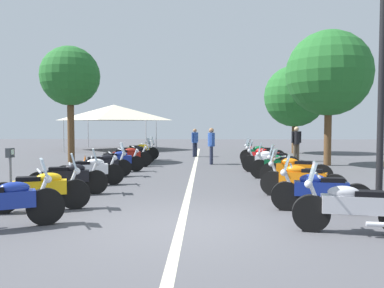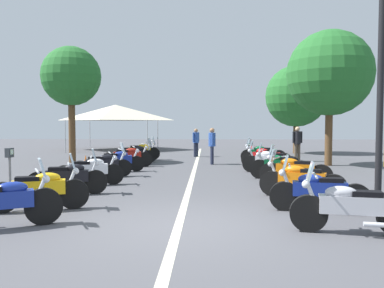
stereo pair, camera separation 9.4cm
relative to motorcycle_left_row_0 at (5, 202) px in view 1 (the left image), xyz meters
name	(u,v)px [view 1 (the left image)]	position (x,y,z in m)	size (l,w,h in m)	color
ground_plane	(181,226)	(0.29, -3.08, -0.48)	(80.00, 80.00, 0.00)	#4C4C51
lane_centre_stripe	(193,175)	(7.37, -3.08, -0.48)	(30.01, 0.16, 0.01)	beige
motorcycle_left_row_0	(5,202)	(0.00, 0.00, 0.00)	(1.11, 1.90, 1.23)	black
motorcycle_left_row_1	(42,189)	(1.43, -0.05, -0.01)	(0.93, 1.99, 1.21)	black
motorcycle_left_row_2	(69,177)	(3.32, 0.02, -0.01)	(0.81, 2.01, 1.21)	black
motorcycle_left_row_3	(90,171)	(4.87, -0.07, -0.02)	(0.92, 1.99, 1.00)	black
motorcycle_left_row_4	(103,164)	(6.66, 0.01, -0.02)	(1.02, 1.95, 1.19)	black
motorcycle_left_row_5	(116,160)	(8.18, -0.13, -0.03)	(0.92, 2.08, 0.98)	black
motorcycle_left_row_6	(127,156)	(9.94, -0.19, -0.02)	(0.86, 2.12, 1.00)	black
motorcycle_left_row_7	(135,153)	(11.65, -0.25, -0.02)	(0.99, 1.89, 1.19)	black
motorcycle_left_row_8	(139,151)	(13.21, -0.17, -0.01)	(0.84, 2.03, 1.21)	black
motorcycle_right_row_0	(353,206)	(-0.11, -6.00, -0.01)	(0.76, 2.04, 1.21)	black
motorcycle_right_row_1	(319,190)	(1.54, -5.92, -0.02)	(0.76, 2.05, 1.20)	black
motorcycle_right_row_2	(301,179)	(3.12, -5.93, -0.01)	(1.04, 2.02, 1.21)	black
motorcycle_right_row_3	(295,170)	(4.99, -6.19, 0.00)	(0.95, 2.06, 1.23)	black
motorcycle_right_row_4	(279,165)	(6.45, -6.01, -0.01)	(0.80, 2.00, 1.21)	black
motorcycle_right_row_5	(270,160)	(8.23, -5.98, -0.01)	(0.84, 2.13, 1.21)	black
motorcycle_right_row_6	(265,156)	(9.97, -6.06, -0.01)	(0.95, 2.07, 1.21)	black
motorcycle_right_row_7	(262,154)	(11.54, -6.16, -0.01)	(0.86, 2.06, 1.22)	black
street_lamp_twin_globe	(383,39)	(1.87, -7.30, 3.19)	(0.32, 1.22, 5.45)	black
parking_meter	(10,165)	(2.25, 1.02, 0.42)	(0.20, 0.15, 1.29)	slate
traffic_cone_1	(85,163)	(8.74, 1.26, -0.19)	(0.36, 0.36, 0.61)	orange
bystander_0	(195,140)	(15.31, -2.96, 0.44)	(0.43, 0.37, 1.58)	#1E2338
bystander_2	(211,143)	(11.21, -3.81, 0.50)	(0.53, 0.32, 1.66)	#1E2338
bystander_3	(296,141)	(12.77, -8.03, 0.53)	(0.32, 0.51, 1.71)	brown
roadside_tree_0	(295,96)	(18.03, -9.12, 3.08)	(3.81, 3.81, 5.48)	brown
roadside_tree_1	(70,77)	(11.84, 2.87, 3.60)	(2.80, 2.80, 5.52)	brown
roadside_tree_2	(329,74)	(10.91, -8.98, 3.59)	(3.75, 3.75, 5.96)	brown
event_tent	(114,113)	(21.04, 2.93, 2.17)	(5.94, 5.94, 3.20)	beige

